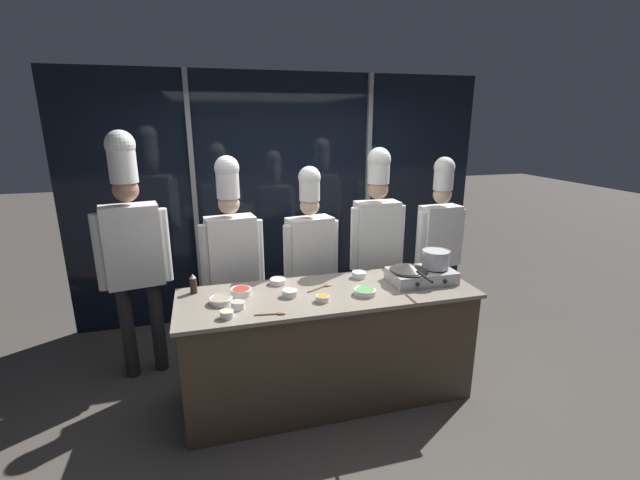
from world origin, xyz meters
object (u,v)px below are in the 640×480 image
Objects in this scene: frying_pan at (409,267)px; prep_bowl_ginger at (227,314)px; prep_bowl_chicken at (278,281)px; chef_pastry at (376,233)px; prep_bowl_rice at (290,293)px; prep_bowl_shrimp at (238,305)px; serving_spoon_solid at (277,313)px; chef_sous at (232,250)px; stock_pot at (435,258)px; portable_stove at (421,275)px; prep_bowl_garlic at (359,274)px; prep_bowl_scallions at (365,291)px; squeeze_bottle_soy at (193,284)px; prep_bowl_chili_flakes at (241,291)px; prep_bowl_mushrooms at (221,300)px; chef_head at (132,241)px; chef_line at (310,249)px; prep_bowl_carrots at (322,298)px; serving_spoon_slotted at (325,286)px; chef_apprentice at (439,234)px.

frying_pan reaches higher than prep_bowl_ginger.
chef_pastry is (1.05, 0.46, 0.21)m from prep_bowl_chicken.
prep_bowl_rice is at bearing -179.70° from frying_pan.
serving_spoon_solid is at bearing -33.40° from prep_bowl_shrimp.
prep_bowl_rice is (-0.98, -0.01, -0.11)m from frying_pan.
chef_sous reaches higher than prep_bowl_chicken.
stock_pot reaches higher than prep_bowl_rice.
frying_pan is 1.49m from prep_bowl_ginger.
prep_bowl_shrimp is (0.09, 0.13, 0.00)m from prep_bowl_ginger.
prep_bowl_ginger is at bearing -170.97° from portable_stove.
prep_bowl_garlic is at bearing 54.83° from chef_pastry.
frying_pan is 2.14× the size of stock_pot.
prep_bowl_garlic is at bearing 76.84° from prep_bowl_scallions.
chef_sous is (-0.93, 0.87, 0.15)m from prep_bowl_scallions.
squeeze_bottle_soy is 0.08× the size of chef_sous.
prep_bowl_mushrooms is (-0.16, -0.11, -0.01)m from prep_bowl_chili_flakes.
portable_stove is 5.33× the size of prep_bowl_shrimp.
portable_stove is 1.61m from prep_bowl_mushrooms.
prep_bowl_chili_flakes is at bearing -22.40° from squeeze_bottle_soy.
chef_line is (1.52, -0.02, -0.19)m from chef_head.
squeeze_bottle_soy is at bearing -178.65° from prep_bowl_chicken.
prep_bowl_scallions is 0.78× the size of serving_spoon_solid.
prep_bowl_ginger is at bearing -66.48° from squeeze_bottle_soy.
prep_bowl_chili_flakes is 0.95m from prep_bowl_scallions.
prep_bowl_garlic is at bearing 32.87° from serving_spoon_solid.
prep_bowl_chili_flakes reaches higher than prep_bowl_scallions.
chef_line is at bearing 40.79° from prep_bowl_mushrooms.
prep_bowl_mushrooms is (-0.72, 0.16, -0.00)m from prep_bowl_carrots.
serving_spoon_slotted is at bearing 40.78° from serving_spoon_solid.
serving_spoon_slotted is 0.94m from chef_sous.
portable_stove reaches higher than prep_bowl_chili_flakes.
serving_spoon_slotted is (-0.34, -0.12, -0.02)m from prep_bowl_garlic.
portable_stove reaches higher than prep_bowl_mushrooms.
chef_apprentice is at bearing 25.09° from serving_spoon_slotted.
stock_pot is 1.76m from chef_sous.
prep_bowl_chicken is 0.07× the size of chef_line.
stock_pot is at bearing -7.40° from squeeze_bottle_soy.
frying_pan is 0.45m from prep_bowl_scallions.
serving_spoon_slotted is at bearing 173.41° from stock_pot.
serving_spoon_solid is (-0.71, -0.16, -0.02)m from prep_bowl_scallions.
chef_head is (-0.67, 0.76, 0.29)m from prep_bowl_mushrooms.
prep_bowl_carrots is 1.03× the size of prep_bowl_shrimp.
chef_head reaches higher than frying_pan.
serving_spoon_solid is (-0.11, -0.56, -0.02)m from prep_bowl_chicken.
prep_bowl_ginger is (-1.04, -0.12, 0.00)m from prep_bowl_scallions.
serving_spoon_slotted is at bearing 76.71° from chef_line.
chef_head is (-1.03, 1.04, 0.31)m from serving_spoon_solid.
prep_bowl_chili_flakes is 0.73× the size of serving_spoon_solid.
serving_spoon_solid is (-0.15, -0.28, -0.02)m from prep_bowl_rice.
stock_pot is at bearing -11.85° from prep_bowl_chicken.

